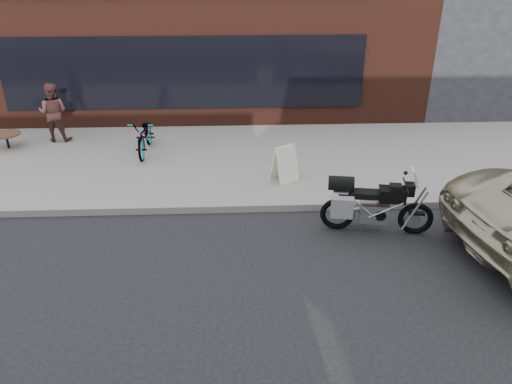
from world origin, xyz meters
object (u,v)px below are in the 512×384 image
sandwich_sign (285,163)px  motorcycle (370,205)px  cafe_patron_left (53,112)px  bicycle_front (145,136)px  cafe_table (6,134)px

sandwich_sign → motorcycle: bearing=-87.2°
sandwich_sign → cafe_patron_left: bearing=123.4°
bicycle_front → cafe_table: (-3.62, 0.44, -0.08)m
motorcycle → sandwich_sign: size_ratio=2.57×
motorcycle → sandwich_sign: motorcycle is taller
cafe_table → cafe_patron_left: (1.10, 0.54, 0.41)m
sandwich_sign → cafe_table: bearing=130.9°
cafe_patron_left → bicycle_front: bearing=160.9°
cafe_table → bicycle_front: bearing=-7.0°
cafe_table → cafe_patron_left: cafe_patron_left is taller
motorcycle → cafe_patron_left: cafe_patron_left is taller
motorcycle → cafe_table: (-8.36, 4.29, -0.05)m
cafe_table → cafe_patron_left: size_ratio=0.46×
motorcycle → cafe_patron_left: bearing=155.8°
motorcycle → bicycle_front: bearing=150.4°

